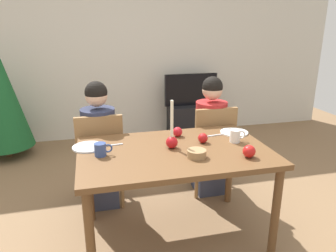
{
  "coord_description": "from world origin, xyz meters",
  "views": [
    {
      "loc": [
        -0.57,
        -2.12,
        1.64
      ],
      "look_at": [
        0.0,
        0.2,
        0.87
      ],
      "focal_mm": 34.27,
      "sensor_mm": 36.0,
      "label": 1
    }
  ],
  "objects_px": {
    "dining_table": "(174,160)",
    "mug_right": "(236,136)",
    "tv_stand": "(190,120)",
    "chair_right": "(211,145)",
    "chair_left": "(100,155)",
    "apple_near_candle": "(203,138)",
    "plate_right": "(234,132)",
    "bowl_walnuts": "(197,154)",
    "person_left_child": "(100,147)",
    "apple_by_left_plate": "(249,151)",
    "candle_centerpiece": "(172,139)",
    "person_right_child": "(210,138)",
    "mug_left": "(101,149)",
    "tv": "(191,90)",
    "apple_by_right_mug": "(178,132)",
    "plate_left": "(88,147)"
  },
  "relations": [
    {
      "from": "candle_centerpiece",
      "to": "bowl_walnuts",
      "type": "bearing_deg",
      "value": -59.05
    },
    {
      "from": "person_right_child",
      "to": "apple_by_left_plate",
      "type": "relative_size",
      "value": 13.08
    },
    {
      "from": "chair_left",
      "to": "plate_right",
      "type": "xyz_separation_m",
      "value": [
        1.11,
        -0.37,
        0.24
      ]
    },
    {
      "from": "person_left_child",
      "to": "candle_centerpiece",
      "type": "bearing_deg",
      "value": -49.75
    },
    {
      "from": "mug_right",
      "to": "bowl_walnuts",
      "type": "height_order",
      "value": "mug_right"
    },
    {
      "from": "chair_right",
      "to": "mug_right",
      "type": "distance_m",
      "value": 0.64
    },
    {
      "from": "tv_stand",
      "to": "mug_left",
      "type": "distance_m",
      "value": 2.74
    },
    {
      "from": "mug_left",
      "to": "apple_by_right_mug",
      "type": "xyz_separation_m",
      "value": [
        0.63,
        0.26,
        -0.01
      ]
    },
    {
      "from": "person_left_child",
      "to": "chair_left",
      "type": "bearing_deg",
      "value": -90.0
    },
    {
      "from": "mug_right",
      "to": "apple_by_right_mug",
      "type": "bearing_deg",
      "value": 150.11
    },
    {
      "from": "person_left_child",
      "to": "tv_stand",
      "type": "xyz_separation_m",
      "value": [
        1.39,
        1.66,
        -0.33
      ]
    },
    {
      "from": "dining_table",
      "to": "mug_right",
      "type": "distance_m",
      "value": 0.52
    },
    {
      "from": "chair_left",
      "to": "apple_near_candle",
      "type": "distance_m",
      "value": 0.98
    },
    {
      "from": "dining_table",
      "to": "tv_stand",
      "type": "bearing_deg",
      "value": 69.41
    },
    {
      "from": "mug_right",
      "to": "apple_by_left_plate",
      "type": "height_order",
      "value": "mug_right"
    },
    {
      "from": "bowl_walnuts",
      "to": "apple_near_candle",
      "type": "distance_m",
      "value": 0.29
    },
    {
      "from": "tv_stand",
      "to": "bowl_walnuts",
      "type": "relative_size",
      "value": 4.75
    },
    {
      "from": "dining_table",
      "to": "tv_stand",
      "type": "relative_size",
      "value": 2.19
    },
    {
      "from": "plate_right",
      "to": "mug_left",
      "type": "distance_m",
      "value": 1.14
    },
    {
      "from": "apple_near_candle",
      "to": "plate_left",
      "type": "bearing_deg",
      "value": 173.0
    },
    {
      "from": "tv_stand",
      "to": "tv",
      "type": "xyz_separation_m",
      "value": [
        -0.0,
        0.0,
        0.47
      ]
    },
    {
      "from": "person_left_child",
      "to": "apple_by_left_plate",
      "type": "distance_m",
      "value": 1.36
    },
    {
      "from": "candle_centerpiece",
      "to": "mug_left",
      "type": "height_order",
      "value": "candle_centerpiece"
    },
    {
      "from": "chair_left",
      "to": "chair_right",
      "type": "relative_size",
      "value": 1.0
    },
    {
      "from": "dining_table",
      "to": "chair_right",
      "type": "height_order",
      "value": "chair_right"
    },
    {
      "from": "chair_left",
      "to": "apple_by_left_plate",
      "type": "distance_m",
      "value": 1.35
    },
    {
      "from": "bowl_walnuts",
      "to": "apple_near_candle",
      "type": "height_order",
      "value": "apple_near_candle"
    },
    {
      "from": "chair_left",
      "to": "candle_centerpiece",
      "type": "bearing_deg",
      "value": -48.19
    },
    {
      "from": "bowl_walnuts",
      "to": "mug_right",
      "type": "bearing_deg",
      "value": 28.65
    },
    {
      "from": "dining_table",
      "to": "tv_stand",
      "type": "distance_m",
      "value": 2.49
    },
    {
      "from": "plate_right",
      "to": "apple_by_left_plate",
      "type": "bearing_deg",
      "value": -103.92
    },
    {
      "from": "dining_table",
      "to": "plate_right",
      "type": "xyz_separation_m",
      "value": [
        0.59,
        0.24,
        0.09
      ]
    },
    {
      "from": "person_left_child",
      "to": "mug_right",
      "type": "distance_m",
      "value": 1.21
    },
    {
      "from": "tv_stand",
      "to": "plate_right",
      "type": "relative_size",
      "value": 2.74
    },
    {
      "from": "bowl_walnuts",
      "to": "chair_right",
      "type": "bearing_deg",
      "value": 61.62
    },
    {
      "from": "apple_near_candle",
      "to": "bowl_walnuts",
      "type": "bearing_deg",
      "value": -118.24
    },
    {
      "from": "tv_stand",
      "to": "candle_centerpiece",
      "type": "height_order",
      "value": "candle_centerpiece"
    },
    {
      "from": "chair_right",
      "to": "plate_right",
      "type": "xyz_separation_m",
      "value": [
        0.05,
        -0.37,
        0.24
      ]
    },
    {
      "from": "tv_stand",
      "to": "bowl_walnuts",
      "type": "bearing_deg",
      "value": -106.9
    },
    {
      "from": "mug_right",
      "to": "apple_near_candle",
      "type": "bearing_deg",
      "value": 170.41
    },
    {
      "from": "plate_right",
      "to": "bowl_walnuts",
      "type": "distance_m",
      "value": 0.63
    },
    {
      "from": "person_right_child",
      "to": "candle_centerpiece",
      "type": "bearing_deg",
      "value": -132.02
    },
    {
      "from": "tv",
      "to": "dining_table",
      "type": "bearing_deg",
      "value": -110.59
    },
    {
      "from": "candle_centerpiece",
      "to": "apple_by_left_plate",
      "type": "distance_m",
      "value": 0.56
    },
    {
      "from": "chair_right",
      "to": "candle_centerpiece",
      "type": "bearing_deg",
      "value": -133.59
    },
    {
      "from": "tv_stand",
      "to": "plate_right",
      "type": "distance_m",
      "value": 2.14
    },
    {
      "from": "dining_table",
      "to": "tv_stand",
      "type": "xyz_separation_m",
      "value": [
        0.86,
        2.3,
        -0.43
      ]
    },
    {
      "from": "plate_left",
      "to": "apple_near_candle",
      "type": "relative_size",
      "value": 3.04
    },
    {
      "from": "person_right_child",
      "to": "plate_right",
      "type": "distance_m",
      "value": 0.45
    },
    {
      "from": "candle_centerpiece",
      "to": "plate_right",
      "type": "relative_size",
      "value": 1.57
    }
  ]
}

